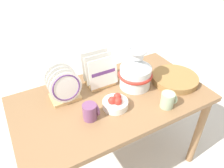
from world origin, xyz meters
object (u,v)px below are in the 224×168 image
object	(u,v)px
dish_rack_square_plates	(99,74)
mug_sage_glaze	(168,100)
ceramic_vase	(136,71)
dish_rack_round_plates	(64,88)
mug_plum_glaze	(91,111)
fruit_bowl	(115,103)
wicker_charger_stack	(175,79)

from	to	relation	value
dish_rack_square_plates	mug_sage_glaze	bearing A→B (deg)	-58.14
ceramic_vase	dish_rack_square_plates	xyz separation A→B (m)	(-0.20, 0.14, -0.04)
dish_rack_round_plates	mug_sage_glaze	bearing A→B (deg)	-35.28
mug_plum_glaze	dish_rack_square_plates	bearing A→B (deg)	54.82
mug_sage_glaze	fruit_bowl	size ratio (longest dim) A/B	0.64
ceramic_vase	dish_rack_square_plates	size ratio (longest dim) A/B	1.26
wicker_charger_stack	mug_plum_glaze	bearing A→B (deg)	-176.39
ceramic_vase	dish_rack_round_plates	xyz separation A→B (m)	(-0.48, 0.10, -0.03)
ceramic_vase	mug_plum_glaze	bearing A→B (deg)	-160.88
dish_rack_round_plates	mug_sage_glaze	size ratio (longest dim) A/B	2.21
mug_plum_glaze	fruit_bowl	world-z (taller)	mug_plum_glaze
mug_plum_glaze	dish_rack_round_plates	bearing A→B (deg)	106.65
dish_rack_square_plates	wicker_charger_stack	xyz separation A→B (m)	(0.49, -0.24, -0.06)
wicker_charger_stack	fruit_bowl	size ratio (longest dim) A/B	2.08
ceramic_vase	wicker_charger_stack	size ratio (longest dim) A/B	0.88
wicker_charger_stack	fruit_bowl	xyz separation A→B (m)	(-0.51, -0.03, 0.01)
mug_plum_glaze	fruit_bowl	xyz separation A→B (m)	(0.17, 0.01, -0.02)
fruit_bowl	wicker_charger_stack	bearing A→B (deg)	3.57
dish_rack_square_plates	wicker_charger_stack	distance (m)	0.55
fruit_bowl	mug_sage_glaze	bearing A→B (deg)	-27.35
mug_sage_glaze	mug_plum_glaze	distance (m)	0.48
dish_rack_round_plates	mug_plum_glaze	bearing A→B (deg)	-73.35
wicker_charger_stack	dish_rack_round_plates	bearing A→B (deg)	165.55
ceramic_vase	fruit_bowl	bearing A→B (deg)	-150.89
ceramic_vase	mug_plum_glaze	distance (m)	0.43
dish_rack_round_plates	dish_rack_square_plates	distance (m)	0.27
mug_sage_glaze	fruit_bowl	bearing A→B (deg)	152.65
fruit_bowl	dish_rack_round_plates	bearing A→B (deg)	137.01
dish_rack_square_plates	dish_rack_round_plates	bearing A→B (deg)	-170.70
dish_rack_round_plates	dish_rack_square_plates	bearing A→B (deg)	9.30
wicker_charger_stack	mug_sage_glaze	xyz separation A→B (m)	(-0.23, -0.18, 0.03)
ceramic_vase	wicker_charger_stack	distance (m)	0.32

